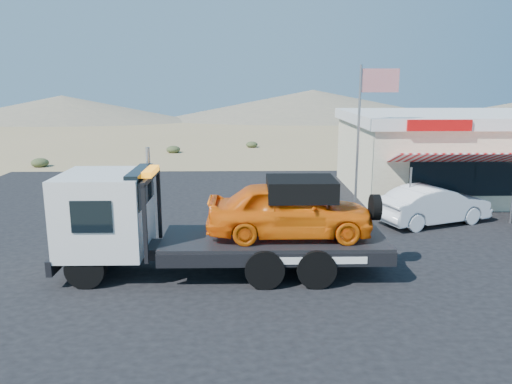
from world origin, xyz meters
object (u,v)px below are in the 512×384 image
jerky_store (454,152)px  flagpole (365,124)px  tow_truck (215,218)px  white_sedan (433,205)px

jerky_store → flagpole: flagpole is taller
tow_truck → jerky_store: bearing=43.4°
jerky_store → flagpole: bearing=-141.2°
flagpole → jerky_store: bearing=38.8°
jerky_store → flagpole: size_ratio=1.73×
white_sedan → jerky_store: size_ratio=0.43×
tow_truck → flagpole: bearing=47.4°
white_sedan → jerky_store: (3.05, 5.66, 1.23)m
white_sedan → flagpole: (-2.52, 1.19, 3.01)m
tow_truck → jerky_store: jerky_store is taller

